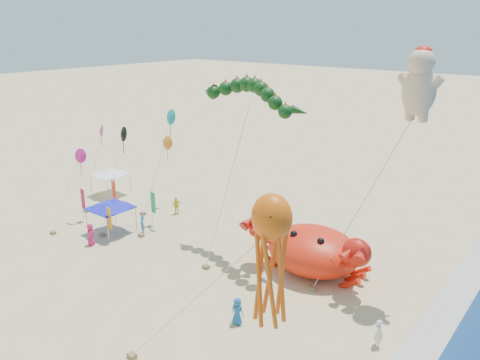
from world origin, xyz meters
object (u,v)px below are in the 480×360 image
object	(u,v)px
octopus_kite	(271,250)
canopy_white	(110,172)
cherub_kite	(419,83)
dragon_kite	(248,98)
canopy_blue	(110,206)
crab_inflatable	(312,249)

from	to	relation	value
octopus_kite	canopy_white	distance (m)	30.60
cherub_kite	canopy_white	size ratio (longest dim) A/B	4.68
dragon_kite	canopy_blue	world-z (taller)	dragon_kite
cherub_kite	octopus_kite	distance (m)	13.58
canopy_blue	canopy_white	xyz separation A→B (m)	(-7.86, 5.72, -0.00)
crab_inflatable	dragon_kite	xyz separation A→B (m)	(-5.72, -0.20, 10.22)
canopy_blue	canopy_white	world-z (taller)	same
crab_inflatable	canopy_white	xyz separation A→B (m)	(-24.64, 0.87, 0.66)
dragon_kite	canopy_white	bearing A→B (deg)	176.77
cherub_kite	canopy_white	xyz separation A→B (m)	(-30.35, -0.36, -11.31)
crab_inflatable	canopy_blue	bearing A→B (deg)	-163.88
cherub_kite	canopy_white	world-z (taller)	cherub_kite
dragon_kite	cherub_kite	distance (m)	11.65
crab_inflatable	cherub_kite	bearing A→B (deg)	12.15
canopy_blue	octopus_kite	bearing A→B (deg)	-14.98
cherub_kite	canopy_blue	size ratio (longest dim) A/B	4.56
crab_inflatable	cherub_kite	xyz separation A→B (m)	(5.71, 1.23, 11.97)
dragon_kite	canopy_white	distance (m)	21.22
cherub_kite	dragon_kite	bearing A→B (deg)	-172.90
crab_inflatable	canopy_white	bearing A→B (deg)	177.97
crab_inflatable	dragon_kite	distance (m)	11.71
canopy_blue	cherub_kite	bearing A→B (deg)	15.13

